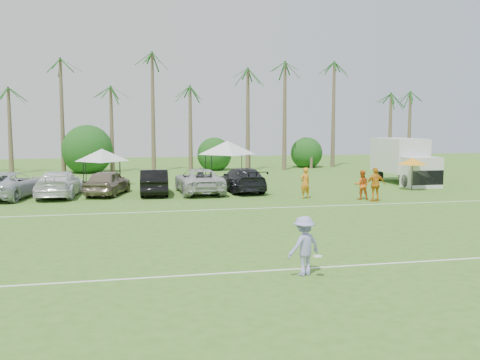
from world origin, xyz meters
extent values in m
plane|color=#3E6E21|center=(0.00, 0.00, 0.00)|extent=(120.00, 120.00, 0.00)
cube|color=white|center=(0.00, 2.00, 0.01)|extent=(80.00, 0.10, 0.01)
cube|color=white|center=(0.00, 14.00, 0.01)|extent=(80.00, 0.10, 0.01)
cone|color=brown|center=(-12.00, 38.00, 5.00)|extent=(0.44, 0.44, 10.00)
cone|color=brown|center=(-8.00, 38.00, 5.50)|extent=(0.44, 0.44, 11.00)
cone|color=brown|center=(-4.00, 38.00, 4.00)|extent=(0.44, 0.44, 8.00)
cone|color=brown|center=(0.00, 38.00, 4.50)|extent=(0.44, 0.44, 9.00)
cone|color=brown|center=(4.00, 38.00, 5.00)|extent=(0.44, 0.44, 10.00)
cone|color=brown|center=(8.00, 38.00, 5.50)|extent=(0.44, 0.44, 11.00)
cone|color=brown|center=(13.00, 38.00, 4.00)|extent=(0.44, 0.44, 8.00)
cone|color=brown|center=(18.00, 38.00, 4.50)|extent=(0.44, 0.44, 9.00)
cone|color=brown|center=(23.00, 38.00, 5.00)|extent=(0.44, 0.44, 10.00)
cone|color=brown|center=(27.00, 38.00, 5.50)|extent=(0.44, 0.44, 11.00)
cylinder|color=brown|center=(-6.00, 39.00, 0.70)|extent=(0.30, 0.30, 1.40)
sphere|color=#134413|center=(-6.00, 39.00, 1.80)|extent=(4.00, 4.00, 4.00)
cylinder|color=brown|center=(6.00, 39.00, 0.70)|extent=(0.30, 0.30, 1.40)
sphere|color=#134413|center=(6.00, 39.00, 1.80)|extent=(4.00, 4.00, 4.00)
cylinder|color=brown|center=(16.00, 39.00, 0.70)|extent=(0.30, 0.30, 1.40)
sphere|color=#134413|center=(16.00, 39.00, 1.80)|extent=(4.00, 4.00, 4.00)
imported|color=orange|center=(8.13, 17.15, 0.95)|extent=(0.80, 0.64, 1.89)
imported|color=orange|center=(11.33, 16.03, 0.88)|extent=(0.99, 0.85, 1.77)
imported|color=orange|center=(11.73, 15.02, 1.00)|extent=(1.19, 0.53, 2.00)
cube|color=silver|center=(18.22, 24.20, 2.12)|extent=(2.65, 4.80, 2.59)
cube|color=silver|center=(18.18, 20.88, 1.09)|extent=(2.40, 1.89, 2.18)
cube|color=black|center=(18.18, 20.11, 0.78)|extent=(2.39, 0.34, 1.04)
cube|color=#E5590C|center=(19.53, 24.18, 1.66)|extent=(0.04, 1.66, 0.93)
cylinder|color=black|center=(17.15, 21.10, 0.47)|extent=(0.32, 0.94, 0.93)
cylinder|color=black|center=(19.22, 21.08, 0.47)|extent=(0.32, 0.94, 0.93)
cylinder|color=black|center=(17.20, 25.45, 0.47)|extent=(0.32, 0.94, 0.93)
cylinder|color=black|center=(19.27, 25.43, 0.47)|extent=(0.32, 0.94, 0.93)
cylinder|color=black|center=(-5.50, 25.44, 0.91)|extent=(0.06, 0.06, 1.81)
cylinder|color=black|center=(-2.98, 25.44, 0.91)|extent=(0.06, 0.06, 1.81)
cylinder|color=black|center=(-5.50, 27.96, 0.91)|extent=(0.06, 0.06, 1.81)
cylinder|color=black|center=(-2.98, 27.96, 0.91)|extent=(0.06, 0.06, 1.81)
pyramid|color=silver|center=(-4.24, 26.70, 2.72)|extent=(3.92, 3.92, 0.91)
cylinder|color=black|center=(3.81, 26.29, 1.07)|extent=(0.06, 0.06, 2.14)
cylinder|color=black|center=(6.82, 26.29, 1.07)|extent=(0.06, 0.06, 2.14)
cylinder|color=black|center=(3.81, 29.30, 1.07)|extent=(0.06, 0.06, 2.14)
cylinder|color=black|center=(6.82, 29.30, 1.07)|extent=(0.06, 0.06, 2.14)
pyramid|color=silver|center=(5.32, 27.80, 3.21)|extent=(4.62, 4.62, 1.07)
cylinder|color=black|center=(16.60, 19.41, 1.00)|extent=(0.05, 0.05, 2.00)
cone|color=orange|center=(16.60, 19.41, 2.00)|extent=(2.00, 2.00, 0.45)
imported|color=#9895D3|center=(2.63, 1.33, 0.90)|extent=(1.33, 1.07, 1.80)
cylinder|color=white|center=(2.93, 0.96, 0.65)|extent=(0.27, 0.27, 0.03)
imported|color=#B7BCC1|center=(-9.56, 21.05, 0.81)|extent=(3.97, 6.31, 1.63)
imported|color=silver|center=(-6.63, 21.08, 0.81)|extent=(2.74, 5.77, 1.63)
imported|color=#7B6B57|center=(-3.71, 21.32, 0.81)|extent=(3.22, 5.12, 1.63)
imported|color=black|center=(-0.78, 20.96, 0.81)|extent=(1.95, 5.01, 1.63)
imported|color=#BDBEBF|center=(2.14, 20.94, 0.81)|extent=(2.81, 5.90, 1.63)
imported|color=black|center=(5.06, 21.20, 0.81)|extent=(2.59, 5.72, 1.63)
camera|label=1|loc=(-2.57, -13.67, 4.56)|focal=40.00mm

